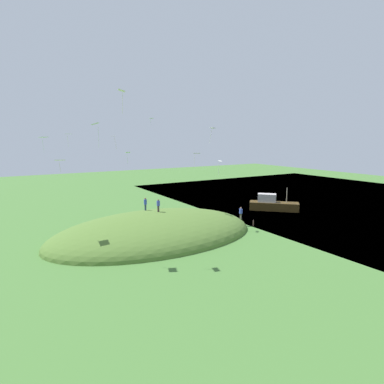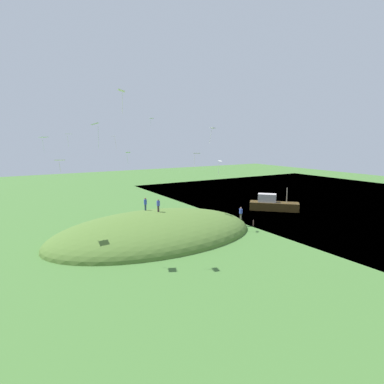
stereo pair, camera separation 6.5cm
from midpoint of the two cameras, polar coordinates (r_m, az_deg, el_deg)
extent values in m
plane|color=#3F6B2F|center=(48.15, 4.16, -5.10)|extent=(160.00, 160.00, 0.00)
cube|color=#335779|center=(71.44, 25.91, -1.40)|extent=(59.57, 80.00, 0.40)
ellipsoid|color=#4B6B2C|center=(41.03, -6.49, -7.73)|extent=(26.63, 16.18, 5.86)
cube|color=#3A2A0F|center=(56.54, 14.34, -2.46)|extent=(7.37, 7.25, 1.39)
cube|color=#AFA5A6|center=(56.26, 13.17, -1.02)|extent=(3.26, 3.23, 1.40)
cylinder|color=gray|center=(56.26, 16.48, -0.55)|extent=(0.14, 0.14, 2.59)
cube|color=#3E2D30|center=(40.93, -5.93, -2.97)|extent=(0.26, 0.20, 0.79)
cylinder|color=#3A48AA|center=(40.78, -5.95, -2.00)|extent=(0.53, 0.53, 0.62)
sphere|color=brown|center=(40.70, -5.96, -1.41)|extent=(0.24, 0.24, 0.24)
cube|color=navy|center=(42.60, -8.20, -2.72)|extent=(0.21, 0.23, 0.81)
cylinder|color=#3049AE|center=(42.46, -8.22, -1.76)|extent=(0.53, 0.53, 0.64)
sphere|color=brown|center=(42.37, -8.23, -1.17)|extent=(0.24, 0.24, 0.24)
cube|color=#504C43|center=(45.52, 8.66, -4.28)|extent=(0.14, 0.25, 0.82)
cylinder|color=#3B4FB4|center=(45.36, 8.68, -3.38)|extent=(0.46, 0.46, 0.65)
sphere|color=brown|center=(45.26, 8.70, -2.82)|extent=(0.25, 0.25, 0.25)
cube|color=white|center=(49.88, -20.93, 9.57)|extent=(1.34, 1.46, 0.03)
cylinder|color=white|center=(49.81, -21.07, 8.37)|extent=(0.11, 0.17, 1.47)
cube|color=white|center=(46.87, -24.77, 8.81)|extent=(1.41, 1.28, 0.10)
cylinder|color=white|center=(47.08, -24.78, 7.38)|extent=(0.18, 0.10, 1.76)
cube|color=silver|center=(44.24, 0.87, 6.88)|extent=(1.16, 1.11, 0.11)
cylinder|color=silver|center=(44.42, 0.46, 5.50)|extent=(0.11, 0.14, 1.67)
cube|color=white|center=(51.23, -13.62, 9.60)|extent=(1.02, 1.14, 0.05)
cylinder|color=white|center=(51.26, -13.32, 8.34)|extent=(0.30, 0.06, 1.78)
cube|color=silver|center=(31.61, -16.74, 11.50)|extent=(1.00, 1.17, 0.23)
cylinder|color=silver|center=(31.79, -16.19, 9.28)|extent=(0.07, 0.05, 1.98)
cube|color=white|center=(50.36, -7.13, 12.82)|extent=(0.70, 0.56, 0.08)
cylinder|color=white|center=(50.39, -7.30, 12.14)|extent=(0.11, 0.10, 0.86)
cube|color=white|center=(46.02, 3.69, 11.24)|extent=(0.68, 0.90, 0.10)
cylinder|color=white|center=(46.01, 3.35, 9.76)|extent=(0.29, 0.22, 1.94)
cube|color=silver|center=(42.35, 5.04, 5.48)|extent=(0.80, 0.73, 0.14)
cylinder|color=silver|center=(42.22, 4.78, 4.14)|extent=(0.06, 0.16, 1.63)
cube|color=white|center=(31.79, -12.34, 17.14)|extent=(0.87, 1.08, 0.21)
cylinder|color=white|center=(31.50, -12.18, 15.04)|extent=(0.08, 0.12, 1.91)
cube|color=silver|center=(34.95, -22.30, 5.26)|extent=(1.13, 0.92, 0.12)
cylinder|color=silver|center=(35.16, -22.30, 4.10)|extent=(0.12, 0.04, 0.95)
cube|color=white|center=(54.68, -11.24, 6.89)|extent=(0.81, 0.60, 0.19)
cylinder|color=white|center=(54.58, -11.34, 5.81)|extent=(0.23, 0.19, 1.64)
cylinder|color=brown|center=(45.92, 10.85, -5.42)|extent=(0.14, 0.14, 0.85)
camera|label=1|loc=(0.03, -89.96, 0.01)|focal=30.14mm
camera|label=2|loc=(0.03, 90.04, -0.01)|focal=30.14mm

